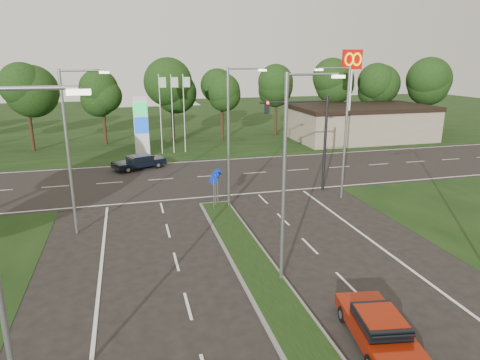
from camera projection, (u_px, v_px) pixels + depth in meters
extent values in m
cube|color=black|center=(164.00, 124.00, 64.36)|extent=(160.00, 50.00, 0.02)
cube|color=black|center=(197.00, 177.00, 35.54)|extent=(160.00, 12.00, 0.02)
cube|color=slate|center=(279.00, 306.00, 16.93)|extent=(2.00, 26.00, 0.12)
cube|color=gray|center=(361.00, 123.00, 51.57)|extent=(16.00, 9.00, 4.00)
cylinder|color=gray|center=(284.00, 183.00, 17.77)|extent=(0.16, 0.16, 9.00)
cylinder|color=gray|center=(313.00, 74.00, 16.84)|extent=(2.20, 0.10, 0.10)
cube|color=#FFF2CC|center=(338.00, 77.00, 17.13)|extent=(0.50, 0.22, 0.12)
cylinder|color=gray|center=(228.00, 140.00, 27.07)|extent=(0.16, 0.16, 9.00)
cylinder|color=gray|center=(245.00, 69.00, 26.13)|extent=(2.20, 0.10, 0.10)
cube|color=#FFF2CC|center=(262.00, 70.00, 26.43)|extent=(0.50, 0.22, 0.12)
cylinder|color=gray|center=(23.00, 88.00, 8.97)|extent=(2.20, 0.10, 0.10)
cube|color=#FFF2CC|center=(79.00, 92.00, 9.26)|extent=(0.50, 0.22, 0.12)
cylinder|color=gray|center=(68.00, 155.00, 22.92)|extent=(0.16, 0.16, 9.00)
cylinder|color=gray|center=(82.00, 71.00, 21.98)|extent=(2.20, 0.10, 0.10)
cube|color=#FFF2CC|center=(104.00, 72.00, 22.28)|extent=(0.50, 0.22, 0.12)
cylinder|color=gray|center=(345.00, 135.00, 29.09)|extent=(0.16, 0.16, 9.00)
cylinder|color=gray|center=(335.00, 68.00, 27.61)|extent=(2.20, 0.10, 0.10)
cube|color=#FFF2CC|center=(319.00, 70.00, 27.37)|extent=(0.50, 0.22, 0.12)
cylinder|color=black|center=(325.00, 144.00, 31.10)|extent=(0.20, 0.20, 7.00)
cylinder|color=black|center=(294.00, 102.00, 29.63)|extent=(5.00, 0.14, 0.14)
cube|color=black|center=(267.00, 107.00, 29.22)|extent=(0.28, 0.28, 0.90)
sphere|color=#FF190C|center=(268.00, 103.00, 28.97)|extent=(0.20, 0.20, 0.20)
cylinder|color=gray|center=(214.00, 195.00, 27.26)|extent=(0.06, 0.06, 2.20)
cylinder|color=#0C26A5|center=(214.00, 180.00, 26.99)|extent=(0.56, 0.04, 0.56)
cylinder|color=gray|center=(215.00, 190.00, 28.27)|extent=(0.06, 0.06, 2.20)
cylinder|color=#0C26A5|center=(215.00, 176.00, 27.99)|extent=(0.56, 0.04, 0.56)
cylinder|color=gray|center=(217.00, 187.00, 28.99)|extent=(0.06, 0.06, 2.20)
cylinder|color=#0C26A5|center=(217.00, 173.00, 28.72)|extent=(0.56, 0.04, 0.56)
cube|color=silver|center=(141.00, 127.00, 42.10)|extent=(1.40, 0.30, 6.00)
cube|color=#0CA53F|center=(140.00, 109.00, 41.44)|extent=(1.30, 0.08, 1.20)
cube|color=#0C3FBF|center=(141.00, 125.00, 41.88)|extent=(1.30, 0.08, 1.60)
cylinder|color=silver|center=(161.00, 115.00, 43.25)|extent=(0.08, 0.08, 8.00)
cube|color=#B2D8B2|center=(162.00, 82.00, 42.45)|extent=(0.70, 0.02, 1.00)
cylinder|color=silver|center=(172.00, 114.00, 43.54)|extent=(0.08, 0.08, 8.00)
cube|color=#B2D8B2|center=(175.00, 82.00, 42.75)|extent=(0.70, 0.02, 1.00)
cylinder|color=silver|center=(184.00, 114.00, 43.84)|extent=(0.08, 0.08, 8.00)
cube|color=#B2D8B2|center=(186.00, 82.00, 43.05)|extent=(0.70, 0.02, 1.00)
cylinder|color=silver|center=(349.00, 102.00, 46.04)|extent=(0.30, 0.30, 10.00)
cube|color=#BF0C07|center=(352.00, 59.00, 44.83)|extent=(2.20, 0.35, 2.00)
torus|color=#FFC600|center=(349.00, 59.00, 44.52)|extent=(1.06, 0.16, 1.06)
torus|color=#FFC600|center=(357.00, 59.00, 44.74)|extent=(1.06, 0.16, 1.06)
cylinder|color=black|center=(174.00, 123.00, 49.81)|extent=(0.36, 0.36, 4.40)
sphere|color=black|center=(173.00, 86.00, 48.63)|extent=(6.00, 6.00, 6.00)
sphere|color=black|center=(175.00, 77.00, 48.24)|extent=(4.80, 4.80, 4.80)
cube|color=maroon|center=(378.00, 330.00, 14.67)|extent=(2.40, 4.47, 0.43)
cube|color=black|center=(380.00, 321.00, 14.47)|extent=(1.76, 2.08, 0.40)
cube|color=maroon|center=(381.00, 316.00, 14.42)|extent=(1.62, 1.73, 0.04)
cylinder|color=black|center=(343.00, 314.00, 15.96)|extent=(0.29, 0.62, 0.60)
cylinder|color=black|center=(383.00, 312.00, 16.10)|extent=(0.29, 0.62, 0.60)
cube|color=black|center=(139.00, 163.00, 37.98)|extent=(4.80, 3.37, 0.45)
cube|color=black|center=(140.00, 158.00, 37.92)|extent=(2.40, 2.17, 0.42)
cube|color=black|center=(140.00, 156.00, 37.86)|extent=(2.03, 1.95, 0.04)
cylinder|color=black|center=(128.00, 170.00, 36.59)|extent=(0.66, 0.42, 0.63)
cylinder|color=black|center=(120.00, 166.00, 37.86)|extent=(0.66, 0.42, 0.63)
cylinder|color=black|center=(158.00, 165.00, 38.24)|extent=(0.66, 0.42, 0.63)
cylinder|color=black|center=(150.00, 162.00, 39.51)|extent=(0.66, 0.42, 0.63)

